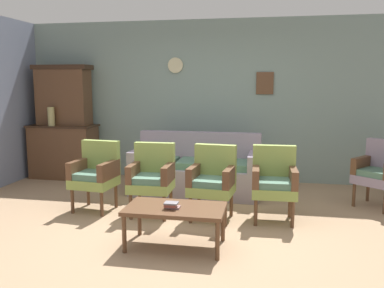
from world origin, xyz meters
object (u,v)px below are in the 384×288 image
object	(u,v)px
vase_on_cabinet	(51,117)
armchair_by_doorway	(212,179)
side_cabinet	(64,151)
armchair_near_couch_end	(96,172)
wingback_chair_by_fireplace	(380,170)
floral_couch	(196,172)
coffee_table	(175,211)
armchair_near_cabinet	(274,180)
book_stack_on_table	(172,205)
armchair_row_middle	(152,176)

from	to	relation	value
vase_on_cabinet	armchair_by_doorway	size ratio (longest dim) A/B	0.36
side_cabinet	vase_on_cabinet	world-z (taller)	vase_on_cabinet
armchair_near_couch_end	wingback_chair_by_fireplace	bearing A→B (deg)	12.36
floral_couch	coffee_table	distance (m)	2.04
coffee_table	armchair_near_cabinet	bearing A→B (deg)	45.52
side_cabinet	armchair_by_doorway	distance (m)	3.32
vase_on_cabinet	book_stack_on_table	world-z (taller)	vase_on_cabinet
armchair_near_cabinet	coffee_table	xyz separation A→B (m)	(-0.99, -1.01, -0.12)
side_cabinet	coffee_table	distance (m)	3.70
coffee_table	armchair_near_couch_end	bearing A→B (deg)	142.34
armchair_row_middle	book_stack_on_table	size ratio (longest dim) A/B	5.98
vase_on_cabinet	floral_couch	distance (m)	2.72
wingback_chair_by_fireplace	book_stack_on_table	distance (m)	3.05
armchair_near_cabinet	coffee_table	size ratio (longest dim) A/B	0.90
armchair_near_cabinet	coffee_table	distance (m)	1.42
floral_couch	armchair_row_middle	world-z (taller)	same
side_cabinet	armchair_near_cabinet	world-z (taller)	side_cabinet
side_cabinet	coffee_table	bearing A→B (deg)	-45.06
coffee_table	book_stack_on_table	bearing A→B (deg)	-110.33
floral_couch	armchair_row_middle	size ratio (longest dim) A/B	2.12
vase_on_cabinet	coffee_table	world-z (taller)	vase_on_cabinet
side_cabinet	book_stack_on_table	world-z (taller)	side_cabinet
wingback_chair_by_fireplace	book_stack_on_table	xyz separation A→B (m)	(-2.41, -1.87, -0.04)
armchair_by_doorway	floral_couch	bearing A→B (deg)	109.60
floral_couch	wingback_chair_by_fireplace	size ratio (longest dim) A/B	2.12
side_cabinet	armchair_near_cabinet	distance (m)	3.94
floral_couch	coffee_table	size ratio (longest dim) A/B	1.91
armchair_row_middle	armchair_by_doorway	world-z (taller)	same
armchair_near_cabinet	wingback_chair_by_fireplace	bearing A→B (deg)	29.92
vase_on_cabinet	armchair_row_middle	bearing A→B (deg)	-34.06
vase_on_cabinet	floral_couch	xyz separation A→B (m)	(2.58, -0.40, -0.76)
wingback_chair_by_fireplace	book_stack_on_table	size ratio (longest dim) A/B	5.98
floral_couch	armchair_near_couch_end	bearing A→B (deg)	-138.23
side_cabinet	floral_couch	size ratio (longest dim) A/B	0.60
armchair_near_couch_end	book_stack_on_table	size ratio (longest dim) A/B	5.98
vase_on_cabinet	armchair_near_couch_end	bearing A→B (deg)	-45.28
vase_on_cabinet	armchair_row_middle	world-z (taller)	vase_on_cabinet
floral_couch	armchair_near_couch_end	distance (m)	1.56
armchair_row_middle	armchair_by_doorway	distance (m)	0.77
armchair_by_doorway	wingback_chair_by_fireplace	distance (m)	2.31
armchair_near_couch_end	armchair_row_middle	distance (m)	0.78
armchair_near_couch_end	floral_couch	bearing A→B (deg)	41.77
floral_couch	wingback_chair_by_fireplace	world-z (taller)	same
side_cabinet	armchair_row_middle	size ratio (longest dim) A/B	1.28
vase_on_cabinet	armchair_row_middle	xyz separation A→B (m)	(2.20, -1.49, -0.59)
floral_couch	armchair_by_doorway	distance (m)	1.19
armchair_near_cabinet	book_stack_on_table	world-z (taller)	armchair_near_cabinet
armchair_near_couch_end	armchair_by_doorway	xyz separation A→B (m)	(1.55, -0.07, 0.00)
armchair_row_middle	coffee_table	xyz separation A→B (m)	(0.52, -0.95, -0.12)
side_cabinet	coffee_table	xyz separation A→B (m)	(2.61, -2.62, -0.09)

